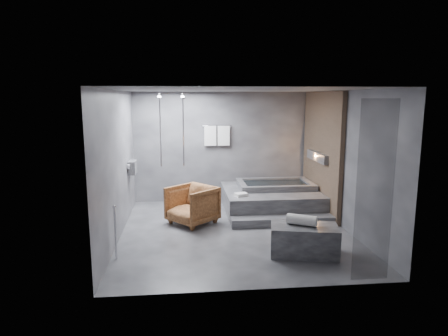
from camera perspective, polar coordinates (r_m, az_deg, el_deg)
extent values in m
plane|color=#2D2D2F|center=(8.16, 1.56, -8.98)|extent=(5.00, 5.00, 0.00)
cube|color=#4B4B4D|center=(7.71, 1.66, 11.09)|extent=(4.50, 5.00, 0.04)
cube|color=#37373C|center=(10.27, -0.22, 3.02)|extent=(4.50, 0.04, 2.80)
cube|color=#37373C|center=(5.39, 5.10, -3.51)|extent=(4.50, 0.04, 2.80)
cube|color=#37373C|center=(7.84, -14.91, 0.47)|extent=(0.04, 5.00, 2.80)
cube|color=#37373C|center=(8.41, 17.00, 1.00)|extent=(0.04, 5.00, 2.80)
cube|color=#987659|center=(9.54, 13.77, 2.18)|extent=(0.10, 2.40, 2.78)
cube|color=#FF9938|center=(9.52, 13.29, 1.58)|extent=(0.14, 1.20, 0.20)
cube|color=gray|center=(9.25, -12.96, 0.09)|extent=(0.16, 0.42, 0.30)
imported|color=beige|center=(9.16, -12.96, -0.29)|extent=(0.08, 0.08, 0.21)
imported|color=beige|center=(9.36, -12.80, -0.24)|extent=(0.07, 0.07, 0.15)
cylinder|color=silver|center=(9.72, -5.85, 5.53)|extent=(0.04, 0.04, 1.80)
cylinder|color=silver|center=(9.74, -9.11, 5.46)|extent=(0.04, 0.04, 1.80)
cylinder|color=silver|center=(10.15, -1.03, 6.05)|extent=(0.75, 0.02, 0.02)
cube|color=white|center=(10.13, -1.98, 4.62)|extent=(0.30, 0.06, 0.50)
cube|color=white|center=(10.16, -0.06, 4.65)|extent=(0.30, 0.06, 0.50)
cylinder|color=silver|center=(6.91, -15.25, -8.98)|extent=(0.04, 0.04, 0.90)
cube|color=black|center=(5.98, 20.73, -3.26)|extent=(0.55, 0.01, 2.60)
cube|color=#323234|center=(9.63, 6.66, -4.49)|extent=(2.20, 2.00, 0.50)
cube|color=#323234|center=(8.57, 8.36, -7.49)|extent=(2.20, 0.36, 0.18)
cube|color=#303033|center=(7.07, 11.37, -10.06)|extent=(1.24, 0.85, 0.51)
imported|color=#492712|center=(8.54, -4.57, -5.27)|extent=(1.24, 1.24, 0.81)
cylinder|color=white|center=(6.98, 11.04, -7.31)|extent=(0.53, 0.41, 0.18)
cube|color=silver|center=(8.87, 2.46, -3.82)|extent=(0.31, 0.27, 0.07)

